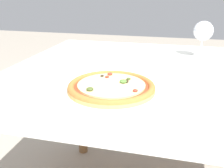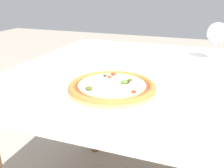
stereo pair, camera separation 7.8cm
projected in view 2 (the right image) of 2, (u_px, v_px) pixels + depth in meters
name	position (u px, v px, depth m)	size (l,w,h in m)	color
dining_table	(175.00, 95.00, 0.98)	(1.31, 1.06, 0.76)	brown
pizza_plate	(112.00, 88.00, 0.78)	(0.32, 0.32, 0.04)	white
fork	(101.00, 60.00, 1.14)	(0.05, 0.17, 0.00)	silver
wine_glass_far_left	(217.00, 33.00, 1.09)	(0.09, 0.09, 0.17)	silver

